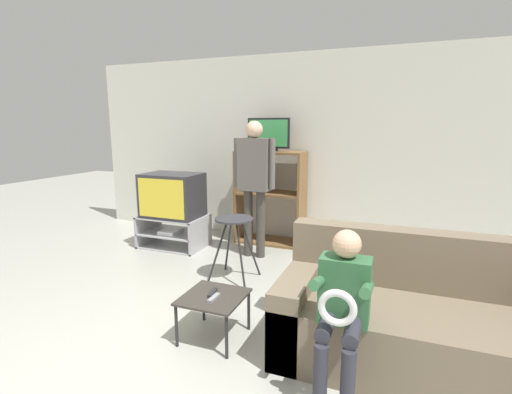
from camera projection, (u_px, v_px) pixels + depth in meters
ground_plane at (137, 394)px, 2.28m from camera, size 18.00×18.00×0.00m
wall_back at (293, 149)px, 5.22m from camera, size 6.40×0.06×2.60m
tv_stand at (174, 231)px, 5.05m from camera, size 0.86×0.58×0.43m
television_main at (172, 195)px, 4.94m from camera, size 0.76×0.53×0.58m
media_shelf at (270, 197)px, 5.15m from camera, size 0.93×0.45×1.29m
television_flat at (269, 136)px, 4.99m from camera, size 0.59×0.20×0.44m
folding_stool at (234, 228)px, 3.88m from camera, size 0.45×0.45×0.68m
snack_table at (214, 300)px, 2.83m from camera, size 0.46×0.46×0.35m
remote_control_black at (213, 293)px, 2.85m from camera, size 0.06×0.15×0.02m
remote_control_white at (214, 298)px, 2.77m from camera, size 0.04×0.14×0.02m
couch at (413, 322)px, 2.54m from camera, size 1.82×0.85×0.87m
person_standing_adult at (254, 176)px, 4.52m from camera, size 0.53×0.20×1.69m
person_seated_child at (342, 302)px, 2.17m from camera, size 0.33×0.43×1.02m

